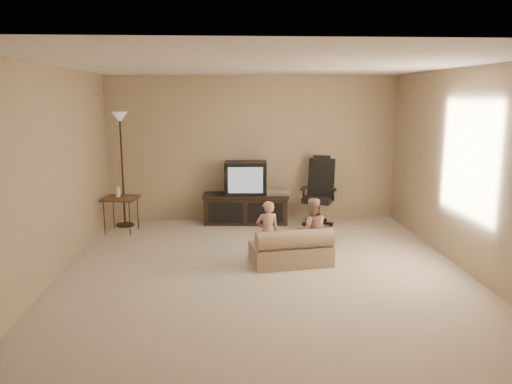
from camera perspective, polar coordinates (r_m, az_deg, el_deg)
floor at (r=6.27m, az=0.93°, el=-9.12°), size 5.50×5.50×0.00m
room_shell at (r=5.93m, az=0.98°, el=4.82°), size 5.50×5.50×5.50m
tv_stand at (r=8.55m, az=-1.13°, el=-0.64°), size 1.50×0.63×1.06m
office_chair at (r=8.49m, az=7.20°, el=-0.95°), size 0.71×0.72×1.17m
side_table at (r=8.23m, az=-15.25°, el=-0.71°), size 0.57×0.57×0.76m
floor_lamp at (r=8.48m, az=-15.17°, el=5.36°), size 0.30×0.30×1.90m
child_sofa at (r=6.48m, az=4.12°, el=-6.61°), size 1.09×0.72×0.50m
toddler_left at (r=6.46m, az=1.32°, el=-4.63°), size 0.33×0.26×0.83m
toddler_right at (r=6.57m, az=6.37°, el=-4.32°), size 0.43×0.25×0.86m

